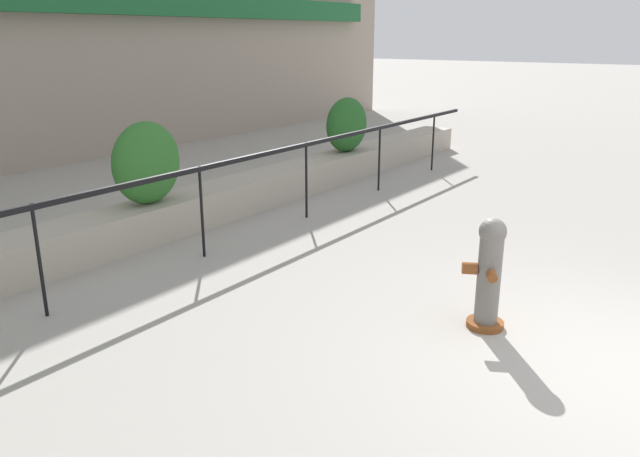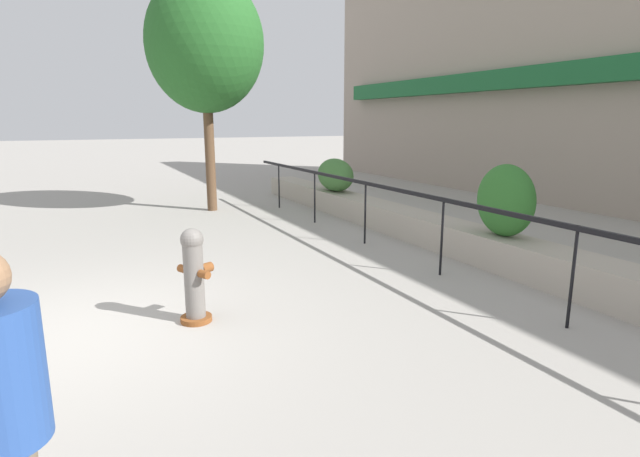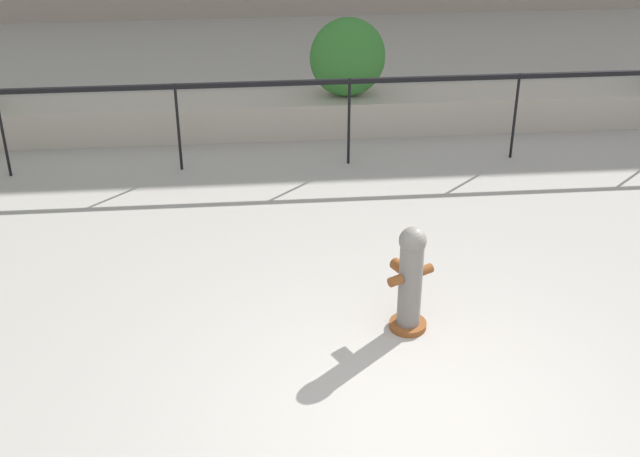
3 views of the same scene
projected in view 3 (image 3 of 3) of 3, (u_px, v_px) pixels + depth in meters
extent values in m
plane|color=#9E9991|center=(415.00, 421.00, 7.31)|extent=(120.00, 120.00, 0.00)
cube|color=#ADA393|center=(340.00, 113.00, 12.37)|extent=(18.00, 0.70, 0.50)
cube|color=black|center=(350.00, 81.00, 10.99)|extent=(15.00, 0.05, 0.06)
cylinder|color=black|center=(3.00, 134.00, 10.95)|extent=(0.04, 0.04, 1.15)
cylinder|color=black|center=(178.00, 128.00, 11.10)|extent=(0.04, 0.04, 1.15)
cylinder|color=black|center=(349.00, 122.00, 11.26)|extent=(0.04, 0.04, 1.15)
cylinder|color=black|center=(515.00, 117.00, 11.42)|extent=(0.04, 0.04, 1.15)
ellipsoid|color=#2D6B28|center=(348.00, 57.00, 11.98)|extent=(1.03, 0.59, 1.10)
cylinder|color=brown|center=(408.00, 325.00, 8.42)|extent=(0.48, 0.48, 0.06)
cylinder|color=slate|center=(410.00, 284.00, 8.19)|extent=(0.30, 0.30, 0.85)
sphere|color=slate|center=(413.00, 241.00, 7.96)|extent=(0.25, 0.25, 0.25)
cylinder|color=brown|center=(399.00, 266.00, 8.27)|extent=(0.16, 0.18, 0.11)
cylinder|color=brown|center=(426.00, 270.00, 8.22)|extent=(0.15, 0.14, 0.09)
cylinder|color=brown|center=(396.00, 281.00, 8.06)|extent=(0.15, 0.14, 0.09)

